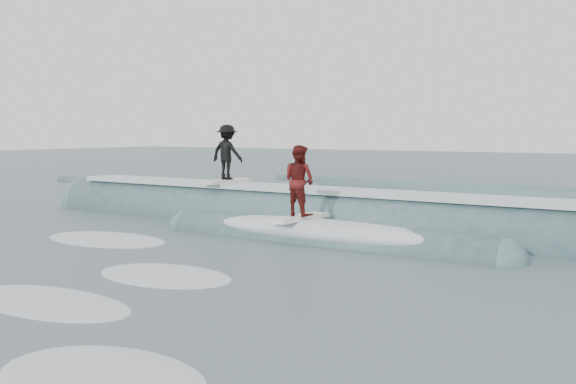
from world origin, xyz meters
The scene contains 6 objects.
ground centered at (0.00, 0.00, 0.00)m, with size 160.00×160.00×0.00m, color #3C5357.
breaking_wave centered at (0.28, 6.44, 0.04)m, with size 21.37×3.88×2.20m.
surfer_black centered at (-2.98, 6.78, 2.07)m, with size 1.14×2.02×1.85m.
surfer_red centered at (1.13, 4.58, 1.46)m, with size 1.00×2.04×1.92m.
whitewater centered at (0.26, -0.96, 0.00)m, with size 10.25×8.42×0.10m.
far_swells centered at (-1.17, 17.65, 0.00)m, with size 36.67×8.65×0.80m.
Camera 1 is at (9.88, -9.24, 2.79)m, focal length 40.00 mm.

